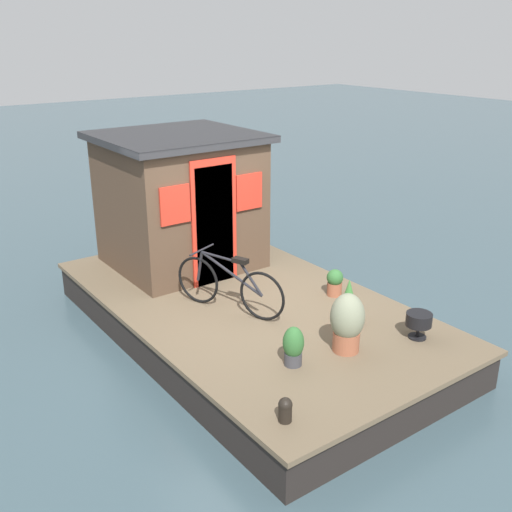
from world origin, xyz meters
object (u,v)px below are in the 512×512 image
Objects in this scene: houseboat_cabin at (180,200)px; potted_plant_rosemary at (335,282)px; potted_plant_mint at (347,322)px; potted_plant_lavender at (293,346)px; bicycle at (229,285)px; potted_plant_sage at (348,303)px; mooring_bollard at (285,409)px; charcoal_grill at (419,321)px.

houseboat_cabin is 5.90× the size of potted_plant_rosemary.
potted_plant_lavender is at bearing 80.72° from potted_plant_mint.
bicycle is 2.53× the size of potted_plant_sage.
bicycle reaches higher than potted_plant_rosemary.
potted_plant_lavender is 1.84× the size of mooring_bollard.
potted_plant_lavender is (-3.39, 0.56, -0.79)m from houseboat_cabin.
potted_plant_mint is at bearing 134.28° from potted_plant_sage.
potted_plant_mint is 2.21× the size of charcoal_grill.
houseboat_cabin is 8.93× the size of mooring_bollard.
bicycle reaches higher than potted_plant_lavender.
potted_plant_mint is 2.83× the size of mooring_bollard.
bicycle reaches higher than potted_plant_mint.
charcoal_grill is at bearing 178.10° from potted_plant_rosemary.
mooring_bollard is (-0.74, 0.70, -0.10)m from potted_plant_lavender.
potted_plant_sage is 1.33× the size of potted_plant_lavender.
bicycle is at bearing 39.52° from potted_plant_sage.
houseboat_cabin reaches higher than potted_plant_rosemary.
potted_plant_rosemary is 1.18× the size of charcoal_grill.
houseboat_cabin is at bearing -11.15° from bicycle.
potted_plant_sage is at bearing -45.72° from potted_plant_mint.
bicycle is 4.07× the size of potted_plant_rosemary.
charcoal_grill is 2.30m from mooring_bollard.
bicycle is at bearing 16.74° from potted_plant_mint.
potted_plant_mint is (-3.50, -0.12, -0.65)m from houseboat_cabin.
potted_plant_rosemary is 0.82× the size of potted_plant_lavender.
potted_plant_mint is 1.53m from mooring_bollard.
potted_plant_mint is 1.87× the size of potted_plant_rosemary.
potted_plant_rosemary is 1.96m from potted_plant_lavender.
mooring_bollard is (-1.83, 2.32, -0.06)m from potted_plant_rosemary.
potted_plant_sage reaches higher than charcoal_grill.
houseboat_cabin is at bearing 15.10° from charcoal_grill.
houseboat_cabin reaches higher than charcoal_grill.
potted_plant_sage is (-3.04, -0.60, -0.73)m from houseboat_cabin.
bicycle is 1.52m from potted_plant_sage.
houseboat_cabin is 3.15× the size of potted_plant_mint.
potted_plant_mint is at bearing -163.26° from bicycle.
houseboat_cabin is 4.00m from charcoal_grill.
bicycle reaches higher than potted_plant_sage.
houseboat_cabin is 2.01m from bicycle.
potted_plant_lavender is (-0.35, 1.16, -0.06)m from potted_plant_sage.
charcoal_grill is (-0.39, -1.58, -0.00)m from potted_plant_lavender.
potted_plant_rosemary is (-0.44, -1.44, -0.17)m from bicycle.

